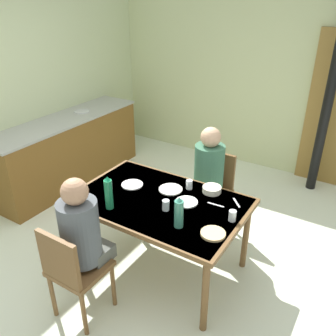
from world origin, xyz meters
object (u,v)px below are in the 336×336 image
at_px(water_bottle_green_near, 109,193).
at_px(person_far_diner, 208,169).
at_px(chair_far_diner, 213,188).
at_px(serving_bowl_center, 212,189).
at_px(person_near_diner, 81,230).
at_px(kitchen_counter, 68,150).
at_px(water_bottle_green_far, 179,213).
at_px(chair_near_diner, 73,269).
at_px(dining_table, 159,206).

bearing_deg(water_bottle_green_near, person_far_diner, 67.97).
bearing_deg(person_far_diner, water_bottle_green_near, 67.97).
distance_m(chair_far_diner, serving_bowl_center, 0.58).
bearing_deg(person_near_diner, person_far_diner, 75.40).
xyz_separation_m(kitchen_counter, serving_bowl_center, (2.34, -0.44, 0.32)).
xyz_separation_m(person_near_diner, water_bottle_green_near, (-0.05, 0.38, 0.11)).
relative_size(water_bottle_green_far, serving_bowl_center, 1.56).
bearing_deg(serving_bowl_center, kitchen_counter, 169.47).
bearing_deg(water_bottle_green_far, serving_bowl_center, 90.66).
relative_size(chair_near_diner, water_bottle_green_far, 3.28).
bearing_deg(water_bottle_green_far, kitchen_counter, 156.09).
distance_m(person_near_diner, serving_bowl_center, 1.21).
xyz_separation_m(chair_far_diner, serving_bowl_center, (0.20, -0.47, 0.28)).
relative_size(kitchen_counter, person_near_diner, 2.91).
bearing_deg(chair_far_diner, chair_near_diner, 77.69).
distance_m(kitchen_counter, serving_bowl_center, 2.40).
relative_size(dining_table, person_far_diner, 1.95).
height_order(kitchen_counter, dining_table, kitchen_counter).
bearing_deg(chair_far_diner, kitchen_counter, 1.05).
distance_m(kitchen_counter, person_far_diner, 2.17).
distance_m(chair_far_diner, person_far_diner, 0.31).
bearing_deg(water_bottle_green_far, chair_far_diner, 100.92).
relative_size(chair_far_diner, serving_bowl_center, 5.12).
bearing_deg(water_bottle_green_near, chair_far_diner, 70.34).
xyz_separation_m(kitchen_counter, water_bottle_green_near, (1.72, -1.13, 0.44)).
relative_size(person_near_diner, serving_bowl_center, 4.53).
bearing_deg(water_bottle_green_far, dining_table, 145.01).
bearing_deg(person_near_diner, water_bottle_green_near, 97.25).
xyz_separation_m(water_bottle_green_near, water_bottle_green_far, (0.62, 0.08, -0.02)).
xyz_separation_m(water_bottle_green_near, serving_bowl_center, (0.62, 0.69, -0.11)).
xyz_separation_m(chair_near_diner, person_far_diner, (0.37, 1.55, 0.28)).
bearing_deg(serving_bowl_center, dining_table, -132.25).
bearing_deg(kitchen_counter, serving_bowl_center, -10.53).
height_order(person_near_diner, person_far_diner, same).
bearing_deg(serving_bowl_center, person_near_diner, -117.94).
bearing_deg(chair_near_diner, kitchen_counter, 137.14).
height_order(chair_near_diner, water_bottle_green_near, water_bottle_green_near).
height_order(kitchen_counter, chair_near_diner, kitchen_counter).
distance_m(person_far_diner, serving_bowl_center, 0.39).
bearing_deg(person_far_diner, serving_bowl_center, 120.79).
height_order(water_bottle_green_far, serving_bowl_center, water_bottle_green_far).
distance_m(chair_far_diner, water_bottle_green_near, 1.30).
distance_m(kitchen_counter, chair_near_diner, 2.42).
bearing_deg(person_near_diner, water_bottle_green_far, 39.03).
relative_size(chair_far_diner, water_bottle_green_far, 3.28).
height_order(dining_table, water_bottle_green_far, water_bottle_green_far).
height_order(water_bottle_green_near, water_bottle_green_far, water_bottle_green_near).
bearing_deg(kitchen_counter, person_far_diner, -2.60).
height_order(kitchen_counter, person_near_diner, person_near_diner).
xyz_separation_m(dining_table, chair_far_diner, (0.13, 0.84, -0.18)).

